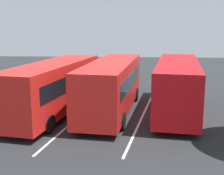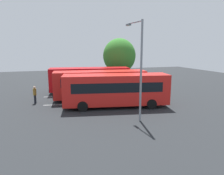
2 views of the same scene
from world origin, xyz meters
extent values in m
plane|color=#232628|center=(0.00, 0.00, 0.00)|extent=(65.10, 65.10, 0.00)
cube|color=#B70C11|center=(0.72, -3.86, 1.70)|extent=(9.98, 3.71, 2.76)
cube|color=black|center=(5.50, -4.54, 2.45)|extent=(0.41, 2.08, 1.16)
cube|color=black|center=(0.88, -2.72, 2.03)|extent=(8.11, 1.23, 0.88)
cube|color=black|center=(0.55, -5.00, 2.03)|extent=(8.11, 1.23, 0.88)
cube|color=black|center=(5.52, -4.54, 2.90)|extent=(0.36, 1.89, 0.32)
cube|color=black|center=(5.53, -4.54, 0.54)|extent=(0.40, 2.17, 0.36)
cylinder|color=black|center=(3.96, -3.18, 0.46)|extent=(0.95, 0.41, 0.92)
cylinder|color=black|center=(3.64, -5.41, 0.46)|extent=(0.95, 0.41, 0.92)
cylinder|color=black|center=(-2.21, -2.31, 0.46)|extent=(0.95, 0.41, 0.92)
cylinder|color=black|center=(-2.53, -4.53, 0.46)|extent=(0.95, 0.41, 0.92)
cube|color=red|center=(0.40, 0.10, 1.70)|extent=(9.95, 3.53, 2.76)
cube|color=#19232D|center=(5.20, -0.48, 2.45)|extent=(0.37, 2.08, 1.16)
cube|color=#19232D|center=(0.54, 1.24, 2.03)|extent=(8.13, 1.07, 0.88)
cube|color=#19232D|center=(0.26, -1.04, 2.03)|extent=(8.13, 1.07, 0.88)
cube|color=black|center=(5.22, -0.49, 2.90)|extent=(0.33, 1.89, 0.32)
cube|color=black|center=(5.23, -0.49, 0.54)|extent=(0.36, 2.17, 0.36)
cylinder|color=black|center=(3.63, 0.84, 0.46)|extent=(0.95, 0.39, 0.92)
cylinder|color=black|center=(3.36, -1.39, 0.46)|extent=(0.95, 0.39, 0.92)
cylinder|color=black|center=(-2.56, 1.59, 0.46)|extent=(0.95, 0.39, 0.92)
cylinder|color=black|center=(-2.83, -0.64, 0.46)|extent=(0.95, 0.39, 0.92)
cube|color=red|center=(-0.26, 3.44, 1.70)|extent=(10.01, 4.14, 2.76)
cube|color=black|center=(4.48, 2.54, 2.45)|extent=(0.51, 2.07, 1.16)
cube|color=black|center=(-0.05, 4.57, 2.03)|extent=(8.05, 1.60, 0.88)
cube|color=black|center=(-0.48, 2.31, 2.03)|extent=(8.05, 1.60, 0.88)
cube|color=black|center=(4.50, 2.54, 2.90)|extent=(0.45, 1.88, 0.32)
cube|color=black|center=(4.51, 2.54, 0.54)|extent=(0.50, 2.16, 0.36)
cylinder|color=black|center=(3.01, 3.96, 0.46)|extent=(0.96, 0.45, 0.92)
cylinder|color=black|center=(2.59, 1.76, 0.46)|extent=(0.96, 0.45, 0.92)
cylinder|color=black|center=(-3.11, 5.12, 0.46)|extent=(0.96, 0.45, 0.92)
cylinder|color=black|center=(-3.53, 2.92, 0.46)|extent=(0.96, 0.45, 0.92)
cylinder|color=#232833|center=(7.06, -0.32, 0.42)|extent=(0.13, 0.13, 0.84)
cylinder|color=#232833|center=(7.15, -0.19, 0.42)|extent=(0.13, 0.13, 0.84)
cylinder|color=olive|center=(7.10, -0.26, 1.17)|extent=(0.45, 0.45, 0.67)
sphere|color=tan|center=(7.10, -0.26, 1.62)|extent=(0.23, 0.23, 0.23)
cylinder|color=gray|center=(-0.76, 7.65, 3.74)|extent=(0.16, 0.16, 7.48)
cylinder|color=gray|center=(-0.65, 6.61, 7.38)|extent=(0.31, 2.10, 0.10)
cube|color=slate|center=(-0.55, 5.57, 7.30)|extent=(0.25, 0.58, 0.14)
cylinder|color=#4C3823|center=(-4.79, -8.27, 1.25)|extent=(0.44, 0.44, 2.50)
ellipsoid|color=#337A28|center=(-4.79, -8.27, 4.35)|extent=(4.95, 4.45, 5.19)
cube|color=silver|center=(0.00, -1.83, 0.00)|extent=(12.70, 2.18, 0.01)
cube|color=silver|center=(0.00, 1.83, 0.00)|extent=(12.70, 2.18, 0.01)
camera|label=1|loc=(-17.84, -1.14, 5.29)|focal=49.61mm
camera|label=2|loc=(5.90, 21.43, 5.47)|focal=33.22mm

